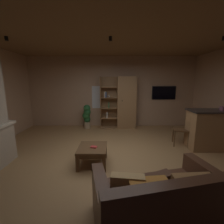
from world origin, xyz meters
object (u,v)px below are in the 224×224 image
(table_book_0, at_px, (94,147))
(wall_mounted_tv, at_px, (164,93))
(kitchen_bar_counter, at_px, (218,130))
(leather_couch, at_px, (161,204))
(coffee_table, at_px, (93,150))
(bookshelf_cabinet, at_px, (125,103))
(dining_chair, at_px, (185,127))
(tissue_box, at_px, (224,109))
(potted_floor_plant, at_px, (87,116))

(table_book_0, relative_size, wall_mounted_tv, 0.14)
(kitchen_bar_counter, bearing_deg, leather_couch, -134.03)
(kitchen_bar_counter, height_order, leather_couch, kitchen_bar_counter)
(leather_couch, distance_m, coffee_table, 1.80)
(bookshelf_cabinet, bearing_deg, wall_mounted_tv, 7.51)
(bookshelf_cabinet, xyz_separation_m, kitchen_bar_counter, (2.35, -2.00, -0.46))
(kitchen_bar_counter, bearing_deg, dining_chair, 163.96)
(tissue_box, relative_size, potted_floor_plant, 0.13)
(coffee_table, bearing_deg, tissue_box, 13.06)
(wall_mounted_tv, bearing_deg, bookshelf_cabinet, -172.49)
(tissue_box, relative_size, coffee_table, 0.18)
(leather_couch, bearing_deg, kitchen_bar_counter, 45.97)
(kitchen_bar_counter, xyz_separation_m, table_book_0, (-3.22, -0.86, -0.12))
(leather_couch, distance_m, table_book_0, 1.76)
(table_book_0, relative_size, potted_floor_plant, 0.14)
(kitchen_bar_counter, xyz_separation_m, dining_chair, (-0.78, 0.22, -0.01))
(leather_couch, distance_m, dining_chair, 2.93)
(tissue_box, height_order, coffee_table, tissue_box)
(coffee_table, bearing_deg, leather_couch, -55.36)
(leather_couch, bearing_deg, dining_chair, 60.18)
(leather_couch, bearing_deg, tissue_box, 44.74)
(tissue_box, height_order, wall_mounted_tv, wall_mounted_tv)
(kitchen_bar_counter, distance_m, table_book_0, 3.34)
(potted_floor_plant, height_order, wall_mounted_tv, wall_mounted_tv)
(dining_chair, distance_m, wall_mounted_tv, 2.15)
(tissue_box, height_order, table_book_0, tissue_box)
(kitchen_bar_counter, xyz_separation_m, wall_mounted_tv, (-0.76, 2.21, 0.83))
(table_book_0, xyz_separation_m, potted_floor_plant, (-0.59, 2.74, 0.09))
(table_book_0, height_order, potted_floor_plant, potted_floor_plant)
(tissue_box, bearing_deg, potted_floor_plant, 153.19)
(leather_couch, bearing_deg, bookshelf_cabinet, 91.63)
(leather_couch, xyz_separation_m, potted_floor_plant, (-1.58, 4.19, 0.20))
(table_book_0, height_order, dining_chair, dining_chair)
(coffee_table, bearing_deg, wall_mounted_tv, 50.53)
(bookshelf_cabinet, bearing_deg, coffee_table, -107.71)
(bookshelf_cabinet, distance_m, tissue_box, 3.16)
(kitchen_bar_counter, bearing_deg, wall_mounted_tv, 108.91)
(dining_chair, bearing_deg, potted_floor_plant, 151.32)
(tissue_box, xyz_separation_m, coffee_table, (-3.29, -0.76, -0.80))
(table_book_0, bearing_deg, bookshelf_cabinet, 73.07)
(bookshelf_cabinet, xyz_separation_m, dining_chair, (1.57, -1.77, -0.46))
(potted_floor_plant, bearing_deg, leather_couch, -69.36)
(tissue_box, height_order, leather_couch, tissue_box)
(bookshelf_cabinet, xyz_separation_m, coffee_table, (-0.90, -2.82, -0.67))
(wall_mounted_tv, bearing_deg, dining_chair, -90.66)
(coffee_table, xyz_separation_m, potted_floor_plant, (-0.55, 2.71, 0.18))
(coffee_table, xyz_separation_m, dining_chair, (2.48, 1.05, 0.21))
(tissue_box, xyz_separation_m, leather_couch, (-2.27, -2.25, -0.82))
(leather_couch, height_order, dining_chair, dining_chair)
(leather_couch, distance_m, wall_mounted_tv, 4.87)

